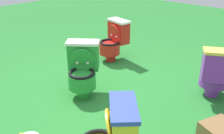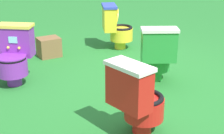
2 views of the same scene
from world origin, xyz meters
name	(u,v)px [view 1 (image 1 of 2)]	position (x,y,z in m)	size (l,w,h in m)	color
ground	(100,92)	(0.00, 0.00, 0.00)	(14.00, 14.00, 0.00)	#26752D
toilet_purple	(216,73)	(-1.24, -0.91, 0.37)	(0.59, 0.63, 0.73)	purple
toilet_green	(83,69)	(0.15, 0.17, 0.37)	(0.62, 0.64, 0.73)	green
toilet_red	(114,40)	(0.63, -1.01, 0.37)	(0.49, 0.56, 0.73)	red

